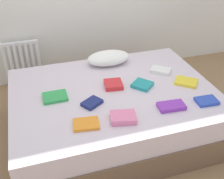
{
  "coord_description": "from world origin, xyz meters",
  "views": [
    {
      "loc": [
        -0.7,
        -2.17,
        1.99
      ],
      "look_at": [
        0.0,
        0.05,
        0.48
      ],
      "focal_mm": 44.89,
      "sensor_mm": 36.0,
      "label": 1
    }
  ],
  "objects": [
    {
      "name": "textbook_teal",
      "position": [
        0.3,
        -0.01,
        0.52
      ],
      "size": [
        0.25,
        0.25,
        0.03
      ],
      "primitive_type": "cube",
      "rotation": [
        0.0,
        0.0,
        0.72
      ],
      "color": "teal",
      "rests_on": "bed"
    },
    {
      "name": "textbook_orange",
      "position": [
        -0.37,
        -0.43,
        0.51
      ],
      "size": [
        0.23,
        0.18,
        0.03
      ],
      "primitive_type": "cube",
      "rotation": [
        0.0,
        0.0,
        -0.14
      ],
      "color": "orange",
      "rests_on": "bed"
    },
    {
      "name": "textbook_red",
      "position": [
        0.02,
        0.07,
        0.52
      ],
      "size": [
        0.2,
        0.2,
        0.05
      ],
      "primitive_type": "cube",
      "rotation": [
        0.0,
        0.0,
        -0.14
      ],
      "color": "red",
      "rests_on": "bed"
    },
    {
      "name": "textbook_navy",
      "position": [
        -0.26,
        -0.16,
        0.52
      ],
      "size": [
        0.21,
        0.2,
        0.03
      ],
      "primitive_type": "cube",
      "rotation": [
        0.0,
        0.0,
        0.58
      ],
      "color": "navy",
      "rests_on": "bed"
    },
    {
      "name": "textbook_purple",
      "position": [
        0.4,
        -0.42,
        0.52
      ],
      "size": [
        0.25,
        0.15,
        0.04
      ],
      "primitive_type": "cube",
      "rotation": [
        0.0,
        0.0,
        -0.08
      ],
      "color": "purple",
      "rests_on": "bed"
    },
    {
      "name": "radiator",
      "position": [
        -0.83,
        1.2,
        0.35
      ],
      "size": [
        0.45,
        0.04,
        0.54
      ],
      "color": "white",
      "rests_on": "ground"
    },
    {
      "name": "textbook_yellow",
      "position": [
        0.74,
        -0.09,
        0.51
      ],
      "size": [
        0.27,
        0.27,
        0.03
      ],
      "primitive_type": "cube",
      "rotation": [
        0.0,
        0.0,
        -0.69
      ],
      "color": "yellow",
      "rests_on": "bed"
    },
    {
      "name": "textbook_green",
      "position": [
        -0.56,
        0.04,
        0.52
      ],
      "size": [
        0.22,
        0.18,
        0.03
      ],
      "primitive_type": "cube",
      "rotation": [
        0.0,
        0.0,
        0.0
      ],
      "color": "green",
      "rests_on": "bed"
    },
    {
      "name": "pillow",
      "position": [
        0.11,
        0.55,
        0.57
      ],
      "size": [
        0.48,
        0.28,
        0.15
      ],
      "primitive_type": "ellipsoid",
      "color": "white",
      "rests_on": "bed"
    },
    {
      "name": "bed",
      "position": [
        0.0,
        0.0,
        0.25
      ],
      "size": [
        2.0,
        1.5,
        0.5
      ],
      "color": "brown",
      "rests_on": "ground"
    },
    {
      "name": "textbook_white",
      "position": [
        0.6,
        0.2,
        0.52
      ],
      "size": [
        0.25,
        0.24,
        0.04
      ],
      "primitive_type": "cube",
      "rotation": [
        0.0,
        0.0,
        -0.66
      ],
      "color": "white",
      "rests_on": "bed"
    },
    {
      "name": "ground_plane",
      "position": [
        0.0,
        0.0,
        0.0
      ],
      "size": [
        8.0,
        8.0,
        0.0
      ],
      "primitive_type": "plane",
      "color": "#93704C"
    },
    {
      "name": "textbook_pink",
      "position": [
        -0.06,
        -0.45,
        0.53
      ],
      "size": [
        0.24,
        0.2,
        0.05
      ],
      "primitive_type": "cube",
      "rotation": [
        0.0,
        0.0,
        -0.22
      ],
      "color": "pink",
      "rests_on": "bed"
    },
    {
      "name": "textbook_blue",
      "position": [
        0.75,
        -0.44,
        0.52
      ],
      "size": [
        0.2,
        0.15,
        0.03
      ],
      "primitive_type": "cube",
      "rotation": [
        0.0,
        0.0,
        -0.07
      ],
      "color": "#2847B7",
      "rests_on": "bed"
    }
  ]
}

